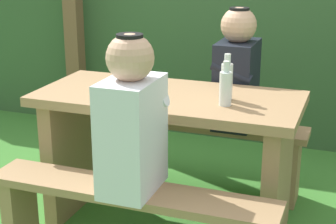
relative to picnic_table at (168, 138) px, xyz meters
The scene contains 12 objects.
ground_plane 0.52m from the picnic_table, ahead, with size 12.00×12.00×0.00m, color #3E8130.
hedge_backdrop 1.98m from the picnic_table, 90.00° to the left, with size 6.40×0.97×1.81m, color #34582F.
pergola_post_left 1.88m from the picnic_table, 135.01° to the left, with size 0.12×0.12×2.06m, color brown.
picnic_table is the anchor object (origin of this frame).
bench_near 0.55m from the picnic_table, 90.00° to the right, with size 1.40×0.24×0.46m.
bench_far 0.55m from the picnic_table, 90.00° to the left, with size 1.40×0.24×0.46m.
person_white_shirt 0.58m from the picnic_table, 88.30° to the right, with size 0.25×0.35×0.72m.
person_black_coat 0.63m from the picnic_table, 63.88° to the left, with size 0.25×0.35×0.72m.
drinking_glass 0.36m from the picnic_table, 163.08° to the left, with size 0.07×0.07×0.09m, color silver.
bottle_left 0.49m from the picnic_table, 165.44° to the left, with size 0.06×0.06×0.25m.
bottle_right 0.47m from the picnic_table, ahead, with size 0.06×0.06×0.24m.
bottle_center 0.48m from the picnic_table, 14.90° to the right, with size 0.06×0.06×0.22m.
Camera 1 is at (0.94, -2.58, 1.57)m, focal length 57.93 mm.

